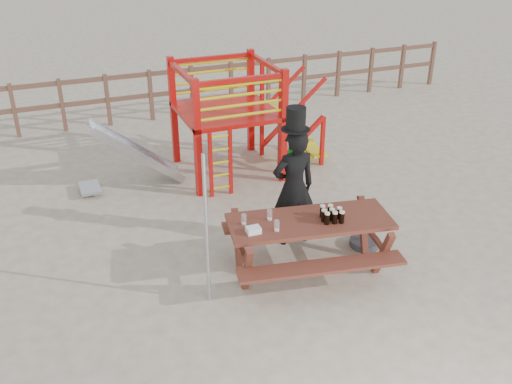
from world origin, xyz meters
name	(u,v)px	position (x,y,z in m)	size (l,w,h in m)	color
ground	(299,272)	(0.00, 0.00, 0.00)	(60.00, 60.00, 0.00)	#C3B598
back_fence	(171,87)	(0.00, 7.00, 0.74)	(15.09, 0.09, 1.20)	brown
playground_fort	(223,118)	(0.12, 3.58, 1.07)	(4.71, 1.84, 2.10)	#B70F0C
picnic_table	(309,239)	(0.10, -0.05, 0.54)	(2.42, 1.88, 0.85)	brown
man_with_hat	(294,185)	(0.25, 0.79, 0.96)	(0.67, 0.44, 2.14)	black
metal_pole	(207,232)	(-1.37, -0.15, 1.04)	(0.05, 0.05, 2.07)	#B2B2B7
parasol_base	(365,242)	(1.21, 0.25, 0.05)	(0.46, 0.46, 0.19)	#333337
paper_bag	(253,230)	(-0.73, -0.08, 0.89)	(0.18, 0.14, 0.08)	white
stout_pints	(331,215)	(0.35, -0.17, 0.93)	(0.29, 0.31, 0.17)	black
empty_glasses	(263,220)	(-0.53, 0.05, 0.92)	(0.43, 0.38, 0.15)	silver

